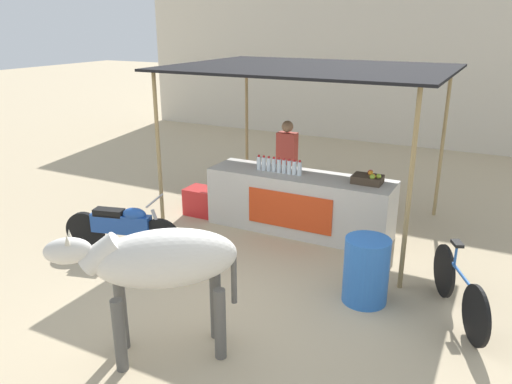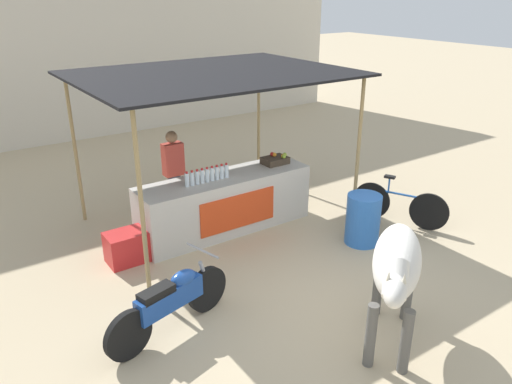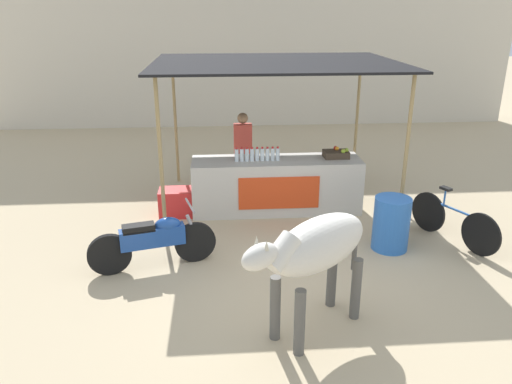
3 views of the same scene
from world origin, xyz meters
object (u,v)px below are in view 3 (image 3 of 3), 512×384
bicycle_leaning (453,221)px  motorcycle_parked (154,240)px  stall_counter (276,185)px  water_barrel (391,224)px  fruit_crate (336,154)px  cow (316,249)px  cooler_box (176,202)px  vendor_behind_counter (243,154)px

bicycle_leaning → motorcycle_parked: bearing=-174.1°
stall_counter → water_barrel: 2.29m
fruit_crate → motorcycle_parked: size_ratio=0.25×
cow → bicycle_leaning: cow is taller
water_barrel → cow: (-1.56, -1.95, 0.62)m
fruit_crate → cow: cow is taller
motorcycle_parked → bicycle_leaning: 4.59m
fruit_crate → cow: size_ratio=0.27×
cooler_box → vendor_behind_counter: bearing=34.6°
vendor_behind_counter → water_barrel: 3.25m
cooler_box → cow: (1.80, -3.52, 0.79)m
cow → motorcycle_parked: 2.62m
water_barrel → motorcycle_parked: size_ratio=0.47×
stall_counter → bicycle_leaning: 3.02m
cooler_box → stall_counter: bearing=3.1°
vendor_behind_counter → cooler_box: (-1.23, -0.85, -0.61)m
fruit_crate → cooler_box: bearing=-177.0°
vendor_behind_counter → bicycle_leaning: vendor_behind_counter is taller
cooler_box → bicycle_leaning: (4.40, -1.42, 0.11)m
water_barrel → cooler_box: bearing=155.0°
stall_counter → cow: cow is taller
cooler_box → water_barrel: (3.36, -1.57, 0.17)m
motorcycle_parked → water_barrel: bearing=5.2°
vendor_behind_counter → cooler_box: vendor_behind_counter is taller
cow → stall_counter: bearing=90.1°
stall_counter → fruit_crate: bearing=2.8°
vendor_behind_counter → motorcycle_parked: (-1.39, -2.74, -0.42)m
cooler_box → bicycle_leaning: 4.63m
cooler_box → bicycle_leaning: size_ratio=0.40×
motorcycle_parked → cooler_box: bearing=85.2°
vendor_behind_counter → cow: bearing=-82.6°
vendor_behind_counter → fruit_crate: bearing=-23.1°
motorcycle_parked → bicycle_leaning: (4.56, 0.47, -0.08)m
stall_counter → cow: size_ratio=1.82×
vendor_behind_counter → cow: 4.41m
bicycle_leaning → cow: bearing=-141.1°
cow → vendor_behind_counter: bearing=97.4°
cow → cooler_box: bearing=117.1°
fruit_crate → vendor_behind_counter: (-1.64, 0.70, -0.18)m
cooler_box → water_barrel: bearing=-25.0°
fruit_crate → cow: (-1.07, -3.67, 0.00)m
cow → bicycle_leaning: 3.41m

